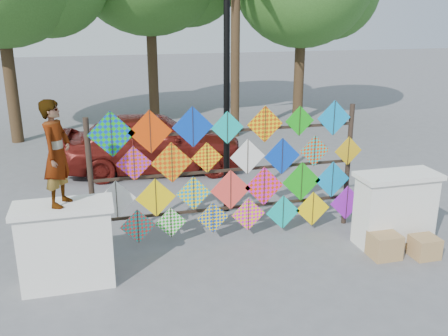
{
  "coord_description": "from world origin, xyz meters",
  "views": [
    {
      "loc": [
        -2.17,
        -7.11,
        3.89
      ],
      "look_at": [
        -0.12,
        0.6,
        1.36
      ],
      "focal_mm": 40.0,
      "sensor_mm": 36.0,
      "label": 1
    }
  ],
  "objects": [
    {
      "name": "ground",
      "position": [
        0.0,
        0.0,
        0.0
      ],
      "size": [
        80.0,
        80.0,
        0.0
      ],
      "primitive_type": "plane",
      "color": "slate",
      "rests_on": "ground"
    },
    {
      "name": "parapet_left",
      "position": [
        -2.7,
        -0.2,
        0.65
      ],
      "size": [
        1.4,
        0.65,
        1.28
      ],
      "color": "white",
      "rests_on": "ground"
    },
    {
      "name": "parapet_right",
      "position": [
        2.7,
        -0.2,
        0.65
      ],
      "size": [
        1.4,
        0.65,
        1.28
      ],
      "color": "white",
      "rests_on": "ground"
    },
    {
      "name": "kite_rack",
      "position": [
        0.07,
        0.73,
        1.22
      ],
      "size": [
        4.91,
        0.24,
        2.41
      ],
      "color": "black",
      "rests_on": "ground"
    },
    {
      "name": "vendor_woman",
      "position": [
        -2.7,
        -0.2,
        2.03
      ],
      "size": [
        0.54,
        0.64,
        1.49
      ],
      "primitive_type": "imported",
      "rotation": [
        0.0,
        0.0,
        1.17
      ],
      "color": "#99999E",
      "rests_on": "parapet_left"
    },
    {
      "name": "sedan",
      "position": [
        -0.81,
        4.97,
        0.76
      ],
      "size": [
        4.63,
        2.22,
        1.53
      ],
      "primitive_type": "imported",
      "rotation": [
        0.0,
        0.0,
        1.48
      ],
      "color": "#601510",
      "rests_on": "ground"
    },
    {
      "name": "lamppost",
      "position": [
        0.3,
        2.0,
        2.69
      ],
      "size": [
        0.28,
        0.28,
        4.46
      ],
      "color": "black",
      "rests_on": "ground"
    },
    {
      "name": "cardboard_box_near",
      "position": [
        2.28,
        -0.62,
        0.21
      ],
      "size": [
        0.47,
        0.41,
        0.41
      ],
      "primitive_type": "cube",
      "color": "tan",
      "rests_on": "ground"
    },
    {
      "name": "cardboard_box_far",
      "position": [
        2.92,
        -0.79,
        0.18
      ],
      "size": [
        0.42,
        0.39,
        0.35
      ],
      "primitive_type": "cube",
      "color": "tan",
      "rests_on": "ground"
    }
  ]
}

